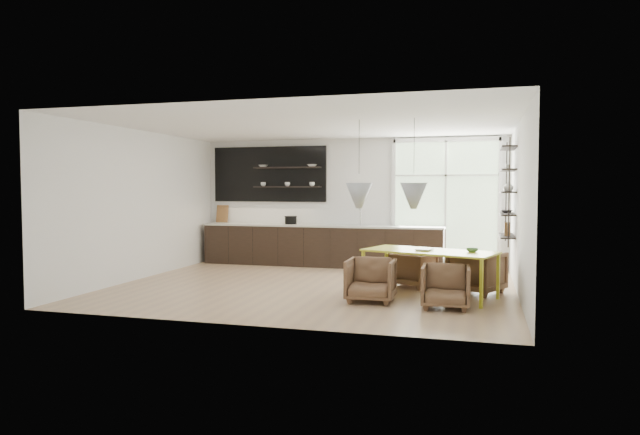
{
  "coord_description": "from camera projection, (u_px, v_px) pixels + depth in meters",
  "views": [
    {
      "loc": [
        2.9,
        -9.75,
        1.78
      ],
      "look_at": [
        -0.03,
        0.6,
        1.22
      ],
      "focal_mm": 32.0,
      "sensor_mm": 36.0,
      "label": 1
    }
  ],
  "objects": [
    {
      "name": "room",
      "position": [
        357.0,
        204.0,
        11.06
      ],
      "size": [
        7.02,
        6.01,
        2.91
      ],
      "color": "tan",
      "rests_on": "ground"
    },
    {
      "name": "kitchen_run",
      "position": [
        317.0,
        240.0,
        12.99
      ],
      "size": [
        5.54,
        0.69,
        2.75
      ],
      "color": "black",
      "rests_on": "ground"
    },
    {
      "name": "right_shelving",
      "position": [
        508.0,
        195.0,
        10.37
      ],
      "size": [
        0.26,
        1.22,
        1.9
      ],
      "color": "black",
      "rests_on": "ground"
    },
    {
      "name": "dining_table",
      "position": [
        429.0,
        254.0,
        9.27
      ],
      "size": [
        2.27,
        1.53,
        0.76
      ],
      "rotation": [
        0.0,
        0.0,
        -0.31
      ],
      "color": "gold",
      "rests_on": "ground"
    },
    {
      "name": "armchair_back_left",
      "position": [
        414.0,
        270.0,
        10.23
      ],
      "size": [
        0.88,
        0.89,
        0.62
      ],
      "primitive_type": "imported",
      "rotation": [
        0.0,
        0.0,
        2.72
      ],
      "color": "brown",
      "rests_on": "ground"
    },
    {
      "name": "armchair_back_right",
      "position": [
        477.0,
        272.0,
        9.6
      ],
      "size": [
        1.04,
        1.05,
        0.72
      ],
      "primitive_type": "imported",
      "rotation": [
        0.0,
        0.0,
        2.66
      ],
      "color": "brown",
      "rests_on": "ground"
    },
    {
      "name": "armchair_front_left",
      "position": [
        371.0,
        280.0,
        8.89
      ],
      "size": [
        0.75,
        0.77,
        0.68
      ],
      "primitive_type": "imported",
      "rotation": [
        0.0,
        0.0,
        0.03
      ],
      "color": "brown",
      "rests_on": "ground"
    },
    {
      "name": "armchair_front_right",
      "position": [
        446.0,
        287.0,
        8.4
      ],
      "size": [
        0.72,
        0.74,
        0.65
      ],
      "primitive_type": "imported",
      "rotation": [
        0.0,
        0.0,
        0.04
      ],
      "color": "brown",
      "rests_on": "ground"
    },
    {
      "name": "wire_stool",
      "position": [
        374.0,
        271.0,
        10.09
      ],
      "size": [
        0.37,
        0.37,
        0.47
      ],
      "rotation": [
        0.0,
        0.0,
        -0.12
      ],
      "color": "black",
      "rests_on": "ground"
    },
    {
      "name": "table_book",
      "position": [
        418.0,
        249.0,
        9.33
      ],
      "size": [
        0.3,
        0.35,
        0.03
      ],
      "primitive_type": "imported",
      "rotation": [
        0.0,
        0.0,
        -0.26
      ],
      "color": "white",
      "rests_on": "dining_table"
    },
    {
      "name": "table_bowl",
      "position": [
        472.0,
        250.0,
        9.05
      ],
      "size": [
        0.24,
        0.24,
        0.06
      ],
      "primitive_type": "imported",
      "rotation": [
        0.0,
        0.0,
        -0.33
      ],
      "color": "#4B774E",
      "rests_on": "dining_table"
    }
  ]
}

